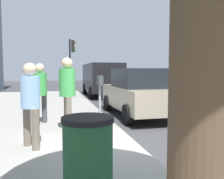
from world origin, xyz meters
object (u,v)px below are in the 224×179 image
(pedestrian_at_meter, at_px, (67,87))
(parking_officer, at_px, (40,89))
(traffic_signal, at_px, (71,57))
(pedestrian_bystander, at_px, (30,99))
(trash_bin, at_px, (88,161))
(parked_sedan_near, at_px, (139,92))
(parking_meter, at_px, (100,90))
(parked_van_far, at_px, (101,78))

(pedestrian_at_meter, bearing_deg, parking_officer, 123.22)
(traffic_signal, bearing_deg, pedestrian_bystander, 172.05)
(pedestrian_bystander, distance_m, trash_bin, 2.46)
(traffic_signal, bearing_deg, pedestrian_at_meter, 175.61)
(parked_sedan_near, xyz_separation_m, trash_bin, (-5.73, 2.68, -0.24))
(parking_meter, distance_m, pedestrian_at_meter, 0.86)
(parking_meter, xyz_separation_m, pedestrian_bystander, (-1.28, 1.62, -0.04))
(pedestrian_bystander, bearing_deg, parking_meter, 7.11)
(trash_bin, bearing_deg, parking_meter, -12.58)
(parking_meter, relative_size, parked_van_far, 0.27)
(pedestrian_bystander, height_order, parked_sedan_near, pedestrian_bystander)
(pedestrian_at_meter, relative_size, parking_officer, 1.07)
(parking_officer, distance_m, parked_sedan_near, 3.68)
(parked_sedan_near, bearing_deg, parking_officer, 109.68)
(pedestrian_at_meter, distance_m, traffic_signal, 9.62)
(pedestrian_at_meter, distance_m, parking_officer, 1.22)
(parking_officer, bearing_deg, parked_van_far, 98.43)
(pedestrian_bystander, height_order, parked_van_far, parked_van_far)
(pedestrian_bystander, distance_m, traffic_signal, 10.96)
(traffic_signal, xyz_separation_m, trash_bin, (-13.02, 0.67, -1.92))
(pedestrian_at_meter, xyz_separation_m, traffic_signal, (9.50, -0.73, 1.31))
(pedestrian_bystander, distance_m, parking_officer, 2.23)
(parking_meter, height_order, parked_sedan_near, parked_sedan_near)
(parking_meter, relative_size, trash_bin, 1.40)
(parking_officer, bearing_deg, parking_meter, -0.96)
(parking_meter, bearing_deg, parked_van_far, -11.05)
(pedestrian_bystander, bearing_deg, parked_sedan_near, 13.45)
(pedestrian_at_meter, height_order, pedestrian_bystander, pedestrian_at_meter)
(parking_officer, height_order, trash_bin, parking_officer)
(pedestrian_bystander, xyz_separation_m, traffic_signal, (10.76, -1.50, 1.45))
(parked_sedan_near, height_order, traffic_signal, traffic_signal)
(parking_meter, xyz_separation_m, parked_van_far, (9.65, -1.88, 0.09))
(parked_sedan_near, relative_size, trash_bin, 4.37)
(pedestrian_bystander, relative_size, parking_officer, 0.96)
(pedestrian_at_meter, xyz_separation_m, pedestrian_bystander, (-1.25, 0.77, -0.14))
(parking_meter, relative_size, pedestrian_at_meter, 0.76)
(parking_officer, xyz_separation_m, traffic_signal, (8.53, -1.45, 1.40))
(parking_officer, height_order, parked_van_far, parked_van_far)
(pedestrian_bystander, height_order, trash_bin, pedestrian_bystander)
(parked_van_far, xyz_separation_m, trash_bin, (-13.19, 2.67, -0.60))
(parked_van_far, bearing_deg, parking_meter, 168.95)
(traffic_signal, height_order, trash_bin, traffic_signal)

